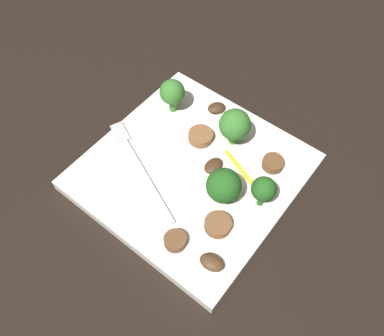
% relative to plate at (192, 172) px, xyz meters
% --- Properties ---
extents(ground_plane, '(1.40, 1.40, 0.00)m').
position_rel_plate_xyz_m(ground_plane, '(0.00, 0.00, -0.01)').
color(ground_plane, black).
extents(plate, '(0.26, 0.26, 0.02)m').
position_rel_plate_xyz_m(plate, '(0.00, 0.00, 0.00)').
color(plate, white).
rests_on(plate, ground_plane).
extents(fork, '(0.17, 0.08, 0.00)m').
position_rel_plate_xyz_m(fork, '(0.06, 0.04, 0.01)').
color(fork, silver).
rests_on(fork, plate).
extents(broccoli_floret_0, '(0.03, 0.03, 0.05)m').
position_rel_plate_xyz_m(broccoli_floret_0, '(-0.10, -0.01, 0.04)').
color(broccoli_floret_0, '#296420').
rests_on(broccoli_floret_0, plate).
extents(broccoli_floret_1, '(0.04, 0.04, 0.06)m').
position_rel_plate_xyz_m(broccoli_floret_1, '(-0.02, -0.07, 0.05)').
color(broccoli_floret_1, '#408630').
rests_on(broccoli_floret_1, plate).
extents(broccoli_floret_2, '(0.04, 0.04, 0.05)m').
position_rel_plate_xyz_m(broccoli_floret_2, '(0.09, -0.06, 0.04)').
color(broccoli_floret_2, '#408630').
rests_on(broccoli_floret_2, plate).
extents(broccoli_floret_3, '(0.04, 0.04, 0.05)m').
position_rel_plate_xyz_m(broccoli_floret_3, '(-0.06, 0.01, 0.04)').
color(broccoli_floret_3, '#296420').
rests_on(broccoli_floret_3, plate).
extents(sausage_slice_0, '(0.05, 0.05, 0.01)m').
position_rel_plate_xyz_m(sausage_slice_0, '(-0.08, 0.05, 0.01)').
color(sausage_slice_0, brown).
rests_on(sausage_slice_0, plate).
extents(sausage_slice_1, '(0.03, 0.03, 0.01)m').
position_rel_plate_xyz_m(sausage_slice_1, '(-0.08, -0.07, 0.01)').
color(sausage_slice_1, brown).
rests_on(sausage_slice_1, plate).
extents(sausage_slice_2, '(0.05, 0.05, 0.01)m').
position_rel_plate_xyz_m(sausage_slice_2, '(0.02, -0.05, 0.01)').
color(sausage_slice_2, brown).
rests_on(sausage_slice_2, plate).
extents(sausage_slice_3, '(0.03, 0.03, 0.01)m').
position_rel_plate_xyz_m(sausage_slice_3, '(-0.05, 0.10, 0.01)').
color(sausage_slice_3, brown).
rests_on(sausage_slice_3, plate).
extents(mushroom_0, '(0.03, 0.03, 0.01)m').
position_rel_plate_xyz_m(mushroom_0, '(-0.10, 0.09, 0.01)').
color(mushroom_0, '#4C331E').
rests_on(mushroom_0, plate).
extents(mushroom_1, '(0.03, 0.03, 0.01)m').
position_rel_plate_xyz_m(mushroom_1, '(0.04, -0.10, 0.01)').
color(mushroom_1, '#422B19').
rests_on(mushroom_1, plate).
extents(mushroom_2, '(0.02, 0.03, 0.01)m').
position_rel_plate_xyz_m(mushroom_2, '(-0.02, -0.02, 0.01)').
color(mushroom_2, '#422B19').
rests_on(mushroom_2, plate).
extents(pepper_strip_3, '(0.06, 0.02, 0.00)m').
position_rel_plate_xyz_m(pepper_strip_3, '(-0.05, -0.04, 0.01)').
color(pepper_strip_3, yellow).
rests_on(pepper_strip_3, plate).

